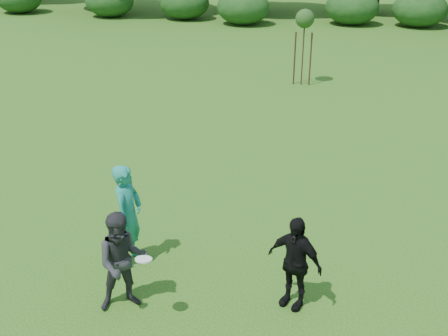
# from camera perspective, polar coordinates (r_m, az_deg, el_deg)

# --- Properties ---
(ground) EXTENTS (120.00, 120.00, 0.00)m
(ground) POSITION_cam_1_polar(r_m,az_deg,el_deg) (10.16, -4.23, -12.62)
(ground) COLOR #19470C
(ground) RESTS_ON ground
(player_teal) EXTENTS (0.51, 0.75, 2.01)m
(player_teal) POSITION_cam_1_polar(r_m,az_deg,el_deg) (10.59, -9.71, -4.73)
(player_teal) COLOR #1C806E
(player_teal) RESTS_ON ground
(player_grey) EXTENTS (1.09, 1.01, 1.78)m
(player_grey) POSITION_cam_1_polar(r_m,az_deg,el_deg) (9.50, -10.25, -9.35)
(player_grey) COLOR #2A2B2D
(player_grey) RESTS_ON ground
(player_black) EXTENTS (1.08, 0.75, 1.69)m
(player_black) POSITION_cam_1_polar(r_m,az_deg,el_deg) (9.50, 7.16, -9.47)
(player_black) COLOR black
(player_black) RESTS_ON ground
(frisbee) EXTENTS (0.27, 0.27, 0.07)m
(frisbee) POSITION_cam_1_polar(r_m,az_deg,el_deg) (8.90, -8.17, -9.17)
(frisbee) COLOR white
(frisbee) RESTS_ON ground
(sapling) EXTENTS (0.70, 0.70, 2.85)m
(sapling) POSITION_cam_1_polar(r_m,az_deg,el_deg) (21.59, 8.21, 14.58)
(sapling) COLOR #381F16
(sapling) RESTS_ON ground
(hillside) EXTENTS (150.00, 72.00, 52.00)m
(hillside) POSITION_cam_1_polar(r_m,az_deg,el_deg) (78.27, 11.57, 10.93)
(hillside) COLOR olive
(hillside) RESTS_ON ground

